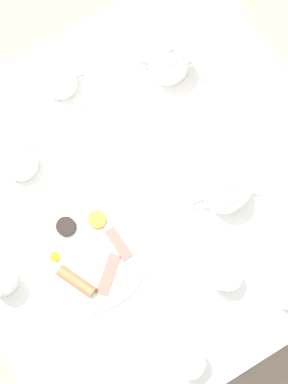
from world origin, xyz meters
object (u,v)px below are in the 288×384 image
Objects in this scene: breakfast_plate at (86,252)px; teacup_with_saucer_left at (20,164)px; water_glass_tall at (187,360)px; teapot_far at (168,59)px; teapot_near at (226,191)px; teacup_with_saucer_right at (61,82)px; wine_glass_spare at (225,276)px; fork_by_plate at (121,381)px; spoon_for_tea at (253,121)px.

breakfast_plate is 2.03× the size of teacup_with_saucer_left.
teapot_far is at bearing -117.87° from water_glass_tall.
teapot_near is 1.27× the size of teacup_with_saucer_left.
teacup_with_saucer_right is 0.66m from wine_glass_spare.
breakfast_plate is at bearing -104.71° from fork_by_plate.
teacup_with_saucer_left reaches higher than spoon_for_tea.
teapot_far is 0.76m from water_glass_tall.
spoon_for_tea is at bearing -172.15° from breakfast_plate.
breakfast_plate is at bearing -76.88° from water_glass_tall.
teapot_far reaches higher than teacup_with_saucer_left.
teacup_with_saucer_left is at bearing 159.49° from teapot_near.
wine_glass_spare reaches higher than teacup_with_saucer_left.
teacup_with_saucer_left and teacup_with_saucer_right have the same top height.
teacup_with_saucer_left is 0.62m from spoon_for_tea.
teapot_far is 0.93× the size of spoon_for_tea.
teacup_with_saucer_left reaches higher than breakfast_plate.
fork_by_plate is (0.08, 0.31, -0.01)m from breakfast_plate.
water_glass_tall reaches higher than teacup_with_saucer_right.
breakfast_plate is 0.32m from fork_by_plate.
wine_glass_spare is (0.11, 0.18, -0.01)m from teapot_near.
teacup_with_saucer_right reaches higher than spoon_for_tea.
breakfast_plate is 0.45m from teacup_with_saucer_right.
teacup_with_saucer_left is (0.41, -0.33, -0.03)m from teapot_near.
teapot_near is 0.22m from spoon_for_tea.
water_glass_tall is (-0.08, 0.35, 0.04)m from breakfast_plate.
breakfast_plate is 0.35m from wine_glass_spare.
breakfast_plate is 2.03× the size of teacup_with_saucer_right.
wine_glass_spare reaches higher than breakfast_plate.
teapot_far is 1.00× the size of teacup_with_saucer_right.
spoon_for_tea is (-0.63, -0.39, 0.00)m from fork_by_plate.
teapot_near is at bearing 140.88° from teacup_with_saucer_left.
teapot_far is 1.65× the size of wine_glass_spare.
water_glass_tall is at bearing 42.01° from spoon_for_tea.
teacup_with_saucer_left is at bearing -83.53° from breakfast_plate.
water_glass_tall reaches higher than breakfast_plate.
teacup_with_saucer_right is at bearing -81.50° from wine_glass_spare.
teapot_far is 0.58m from wine_glass_spare.
fork_by_plate is at bearing -131.64° from teapot_near.
breakfast_plate is at bearing -99.12° from teapot_far.
teacup_with_saucer_left is at bearing 35.56° from teacup_with_saucer_right.
wine_glass_spare reaches higher than spoon_for_tea.
breakfast_plate is 1.89× the size of spoon_for_tea.
teacup_with_saucer_left is 0.60m from fork_by_plate.
teapot_near is 0.52m from teacup_with_saucer_right.
teapot_near is (-0.38, 0.05, 0.04)m from breakfast_plate.
fork_by_plate is (0.34, 0.09, -0.04)m from wine_glass_spare.
teapot_far is at bearing -64.64° from spoon_for_tea.
spoon_for_tea is (-0.12, 0.25, -0.05)m from teapot_far.
water_glass_tall is at bearing 103.12° from breakfast_plate.
fork_by_plate is at bearing 71.41° from teacup_with_saucer_right.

